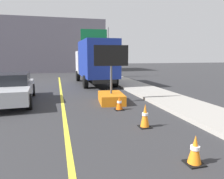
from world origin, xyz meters
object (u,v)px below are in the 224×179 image
object	(u,v)px
pickup_car	(11,88)
traffic_cone_mid_lane	(145,116)
traffic_cone_near_sign	(195,150)
traffic_cone_far_lane	(119,103)
highway_guide_sign	(100,44)
arrow_board_trailer	(111,93)
box_truck	(95,61)

from	to	relation	value
pickup_car	traffic_cone_mid_lane	size ratio (longest dim) A/B	6.58
traffic_cone_near_sign	traffic_cone_far_lane	world-z (taller)	traffic_cone_near_sign
traffic_cone_near_sign	traffic_cone_mid_lane	world-z (taller)	traffic_cone_mid_lane
highway_guide_sign	traffic_cone_near_sign	world-z (taller)	highway_guide_sign
arrow_board_trailer	box_truck	distance (m)	6.78
traffic_cone_near_sign	traffic_cone_mid_lane	size ratio (longest dim) A/B	0.84
box_truck	traffic_cone_mid_lane	bearing A→B (deg)	-91.64
arrow_board_trailer	pickup_car	size ratio (longest dim) A/B	0.55
box_truck	traffic_cone_far_lane	world-z (taller)	box_truck
traffic_cone_far_lane	traffic_cone_mid_lane	bearing A→B (deg)	-85.91
pickup_car	traffic_cone_far_lane	xyz separation A→B (m)	(4.58, -2.65, -0.41)
traffic_cone_far_lane	box_truck	bearing A→B (deg)	86.75
box_truck	traffic_cone_far_lane	size ratio (longest dim) A/B	11.61
arrow_board_trailer	traffic_cone_near_sign	size ratio (longest dim) A/B	4.31
box_truck	traffic_cone_far_lane	xyz separation A→B (m)	(-0.46, -8.03, -1.51)
arrow_board_trailer	traffic_cone_near_sign	bearing A→B (deg)	-87.88
highway_guide_sign	traffic_cone_mid_lane	distance (m)	15.53
box_truck	traffic_cone_far_lane	bearing A→B (deg)	-93.25
highway_guide_sign	traffic_cone_far_lane	world-z (taller)	highway_guide_sign
arrow_board_trailer	traffic_cone_near_sign	xyz separation A→B (m)	(0.22, -5.99, -0.17)
arrow_board_trailer	traffic_cone_mid_lane	bearing A→B (deg)	-87.71
highway_guide_sign	traffic_cone_far_lane	xyz separation A→B (m)	(-1.86, -12.89, -3.14)
pickup_car	traffic_cone_mid_lane	xyz separation A→B (m)	(4.74, -4.89, -0.33)
pickup_car	highway_guide_sign	distance (m)	12.40
traffic_cone_near_sign	traffic_cone_far_lane	bearing A→B (deg)	92.95
arrow_board_trailer	highway_guide_sign	distance (m)	12.01
highway_guide_sign	traffic_cone_mid_lane	xyz separation A→B (m)	(-1.70, -15.13, -3.05)
traffic_cone_mid_lane	traffic_cone_far_lane	xyz separation A→B (m)	(-0.16, 2.24, -0.08)
box_truck	traffic_cone_near_sign	distance (m)	12.72
box_truck	traffic_cone_mid_lane	size ratio (longest dim) A/B	9.09
traffic_cone_mid_lane	traffic_cone_far_lane	world-z (taller)	traffic_cone_mid_lane
highway_guide_sign	box_truck	bearing A→B (deg)	-106.14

